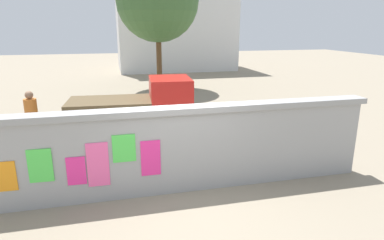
# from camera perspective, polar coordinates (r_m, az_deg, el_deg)

# --- Properties ---
(ground) EXTENTS (60.00, 60.00, 0.00)m
(ground) POSITION_cam_1_polar(r_m,az_deg,el_deg) (14.69, -8.54, 2.52)
(ground) COLOR gray
(poster_wall) EXTENTS (8.45, 0.42, 1.80)m
(poster_wall) POSITION_cam_1_polar(r_m,az_deg,el_deg) (6.81, -2.42, -4.93)
(poster_wall) COLOR #9A9A9A
(poster_wall) RESTS_ON ground
(auto_rickshaw_truck) EXTENTS (3.69, 1.74, 1.85)m
(auto_rickshaw_truck) POSITION_cam_1_polar(r_m,az_deg,el_deg) (10.12, -9.31, 1.69)
(auto_rickshaw_truck) COLOR black
(auto_rickshaw_truck) RESTS_ON ground
(motorcycle) EXTENTS (1.89, 0.58, 0.87)m
(motorcycle) POSITION_cam_1_polar(r_m,az_deg,el_deg) (11.21, 9.56, 0.76)
(motorcycle) COLOR black
(motorcycle) RESTS_ON ground
(bicycle_near) EXTENTS (1.71, 0.44, 0.95)m
(bicycle_near) POSITION_cam_1_polar(r_m,az_deg,el_deg) (9.14, 9.78, -3.39)
(bicycle_near) COLOR black
(bicycle_near) RESTS_ON ground
(bicycle_far) EXTENTS (1.71, 0.44, 0.95)m
(bicycle_far) POSITION_cam_1_polar(r_m,az_deg,el_deg) (8.10, -24.09, -7.14)
(bicycle_far) COLOR black
(bicycle_far) RESTS_ON ground
(person_walking) EXTENTS (0.39, 0.39, 1.62)m
(person_walking) POSITION_cam_1_polar(r_m,az_deg,el_deg) (10.29, -25.84, 1.02)
(person_walking) COLOR yellow
(person_walking) RESTS_ON ground
(tree_roadside) EXTENTS (4.19, 4.19, 6.69)m
(tree_roadside) POSITION_cam_1_polar(r_m,az_deg,el_deg) (17.96, -5.94, 19.73)
(tree_roadside) COLOR brown
(tree_roadside) RESTS_ON ground
(building_background) EXTENTS (9.13, 5.87, 8.90)m
(building_background) POSITION_cam_1_polar(r_m,az_deg,el_deg) (27.34, -3.08, 18.17)
(building_background) COLOR silver
(building_background) RESTS_ON ground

